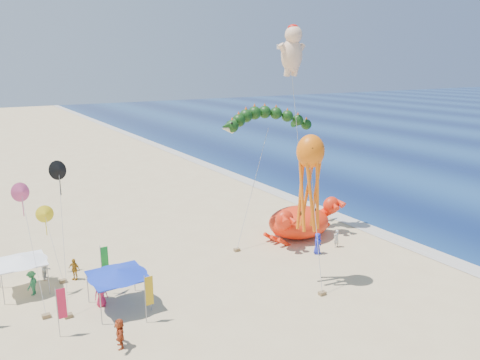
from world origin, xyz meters
The scene contains 11 objects.
ground centered at (0.00, 0.00, 0.00)m, with size 320.00×320.00×0.00m, color #D1B784.
foam_strip centered at (12.00, 0.00, 0.01)m, with size 320.00×320.00×0.00m, color silver.
crab_inflatable centered at (4.86, 2.63, 1.55)m, with size 8.02×5.78×3.52m.
dragon_kite centered at (2.96, 5.42, 10.49)m, with size 10.32×4.47×11.62m.
cherub_kite centered at (5.57, 5.35, 16.93)m, with size 2.39×2.56×19.11m.
octopus_kite centered at (-0.51, -4.93, 8.13)m, with size 2.04×3.27×11.02m.
canopy_blue centered at (-13.40, -1.30, 2.44)m, with size 3.83×3.83×2.71m.
canopy_white centered at (-18.50, 4.38, 2.44)m, with size 3.42×3.42×2.71m.
feather_flags centered at (-16.06, -1.14, 2.01)m, with size 9.45×6.24×3.20m.
beachgoers centered at (-12.02, 0.27, 0.88)m, with size 25.05×12.87×1.87m.
small_kites centered at (-16.70, 3.84, 6.32)m, with size 3.62×8.06×9.63m.
Camera 1 is at (-21.20, -29.52, 15.78)m, focal length 35.00 mm.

